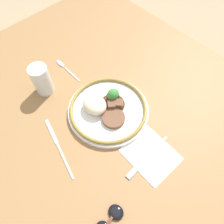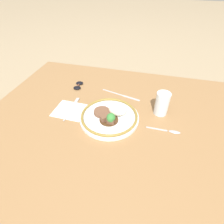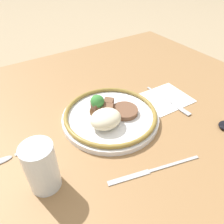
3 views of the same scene
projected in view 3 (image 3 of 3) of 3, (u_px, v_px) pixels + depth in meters
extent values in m
plane|color=#998466|center=(103.00, 127.00, 0.66)|extent=(8.00, 8.00, 0.00)
cube|color=olive|center=(103.00, 123.00, 0.65)|extent=(1.25, 1.02, 0.03)
cube|color=white|center=(165.00, 99.00, 0.72)|extent=(0.16, 0.14, 0.00)
cylinder|color=white|center=(110.00, 117.00, 0.63)|extent=(0.28, 0.28, 0.02)
torus|color=olive|center=(110.00, 114.00, 0.62)|extent=(0.27, 0.27, 0.01)
ellipsoid|color=beige|center=(106.00, 119.00, 0.58)|extent=(0.09, 0.07, 0.05)
cylinder|color=brown|center=(125.00, 111.00, 0.63)|extent=(0.08, 0.08, 0.01)
cylinder|color=#472D19|center=(105.00, 111.00, 0.64)|extent=(0.09, 0.09, 0.00)
cube|color=brown|center=(105.00, 109.00, 0.63)|extent=(0.03, 0.03, 0.02)
cube|color=brown|center=(108.00, 109.00, 0.63)|extent=(0.04, 0.04, 0.03)
cube|color=brown|center=(109.00, 103.00, 0.65)|extent=(0.04, 0.04, 0.03)
cube|color=brown|center=(97.00, 106.00, 0.63)|extent=(0.03, 0.03, 0.03)
cylinder|color=#669E51|center=(98.00, 108.00, 0.64)|extent=(0.01, 0.01, 0.02)
sphere|color=#387F38|center=(98.00, 102.00, 0.63)|extent=(0.03, 0.03, 0.03)
cylinder|color=#669E51|center=(98.00, 107.00, 0.64)|extent=(0.01, 0.01, 0.02)
sphere|color=#387F38|center=(98.00, 100.00, 0.63)|extent=(0.04, 0.04, 0.04)
cylinder|color=#669E51|center=(99.00, 108.00, 0.64)|extent=(0.01, 0.01, 0.02)
sphere|color=#387F38|center=(99.00, 101.00, 0.63)|extent=(0.04, 0.04, 0.04)
cylinder|color=orange|center=(44.00, 174.00, 0.45)|extent=(0.06, 0.06, 0.07)
cylinder|color=silver|center=(41.00, 167.00, 0.43)|extent=(0.06, 0.06, 0.12)
cube|color=#ADADB2|center=(159.00, 95.00, 0.73)|extent=(0.01, 0.11, 0.00)
cube|color=#ADADB2|center=(181.00, 109.00, 0.67)|extent=(0.02, 0.07, 0.00)
cube|color=#ADADB2|center=(173.00, 164.00, 0.51)|extent=(0.13, 0.04, 0.00)
cube|color=#ADADB2|center=(129.00, 177.00, 0.48)|extent=(0.10, 0.04, 0.00)
cube|color=#ADADB2|center=(34.00, 147.00, 0.55)|extent=(0.09, 0.01, 0.00)
ellipsoid|color=#ADADB2|center=(1.00, 160.00, 0.52)|extent=(0.05, 0.02, 0.01)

